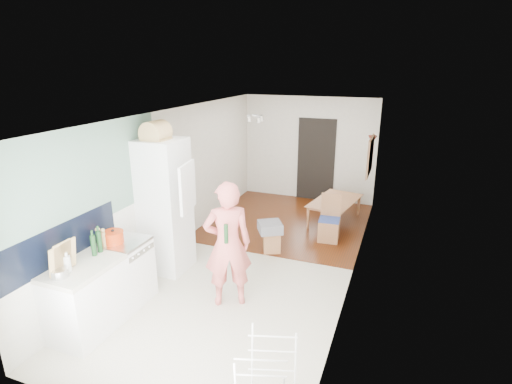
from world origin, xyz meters
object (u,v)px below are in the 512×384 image
Objects in this scene: person at (227,234)px; dining_chair at (329,219)px; dining_table at (336,213)px; stool at (272,241)px.

dining_chair is at bearing -139.45° from person.
dining_table reaches higher than stool.
dining_chair is at bearing 43.32° from stool.
dining_chair reaches higher than dining_table.
stool is (0.05, 1.73, -0.86)m from person.
dining_table is 1.96m from stool.
dining_table is 1.34× the size of dining_chair.
person reaches higher than dining_table.
person is at bearing 176.52° from dining_table.
person is at bearing -91.81° from stool.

